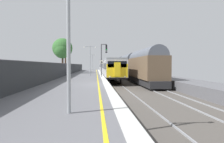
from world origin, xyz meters
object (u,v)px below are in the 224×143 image
Objects in this scene: speed_limit_sign at (102,66)px; platform_lamp_near at (68,22)px; signal_gantry at (103,56)px; background_tree_centre at (66,50)px; background_tree_left at (62,49)px; commuter_train_at_platform at (107,67)px; freight_train_adjacent_track at (124,65)px; platform_lamp_mid at (90,58)px; platform_lamp_far at (93,61)px.

platform_lamp_near is (-1.78, -20.11, 1.64)m from speed_limit_sign.
signal_gantry is 0.72× the size of background_tree_centre.
platform_lamp_near is 0.73× the size of background_tree_left.
platform_lamp_near is (-2.14, -24.87, -0.06)m from signal_gantry.
signal_gantry is at bearing -96.80° from commuter_train_at_platform.
signal_gantry is (-5.49, -12.98, 1.62)m from freight_train_adjacent_track.
platform_lamp_mid reaches higher than freight_train_adjacent_track.
signal_gantry is 0.71× the size of background_tree_left.
platform_lamp_far is (-0.00, 48.46, -0.31)m from platform_lamp_near.
platform_lamp_near is at bearing -101.39° from freight_train_adjacent_track.
background_tree_left is (-7.84, 13.54, 3.55)m from speed_limit_sign.
speed_limit_sign is 0.51× the size of platform_lamp_far.
background_tree_left is 8.15m from background_tree_centre.
speed_limit_sign is at bearing -94.36° from signal_gantry.
freight_train_adjacent_track is 10.69× the size of platform_lamp_mid.
platform_lamp_mid is at bearing 90.00° from platform_lamp_near.
freight_train_adjacent_track reaches higher than commuter_train_at_platform.
platform_lamp_mid reaches higher than commuter_train_at_platform.
background_tree_centre is at bearing 110.82° from platform_lamp_mid.
commuter_train_at_platform is 0.81× the size of freight_train_adjacent_track.
background_tree_centre is (-8.44, 21.65, 4.05)m from speed_limit_sign.
background_tree_centre is at bearing 164.69° from freight_train_adjacent_track.
signal_gantry is 2.15× the size of speed_limit_sign.
platform_lamp_near is at bearing -90.00° from platform_lamp_mid.
platform_lamp_far is at bearing 93.58° from speed_limit_sign.
speed_limit_sign is 23.59m from background_tree_centre.
speed_limit_sign is at bearing -66.70° from platform_lamp_mid.
platform_lamp_mid is 1.00× the size of platform_lamp_far.
platform_lamp_near reaches higher than signal_gantry.
platform_lamp_mid is at bearing -163.22° from signal_gantry.
platform_lamp_mid is 11.42m from background_tree_left.
freight_train_adjacent_track is at bearing 7.84° from commuter_train_at_platform.
platform_lamp_far is 9.83m from background_tree_centre.
background_tree_left is at bearing 120.08° from speed_limit_sign.
speed_limit_sign is at bearing -68.70° from background_tree_centre.
background_tree_left is (-6.07, 33.65, 1.91)m from platform_lamp_near.
platform_lamp_far is (-3.62, 11.16, 1.63)m from commuter_train_at_platform.
background_tree_centre is at bearing -134.87° from platform_lamp_far.
commuter_train_at_platform is 12.03m from background_tree_centre.
platform_lamp_mid is 0.65× the size of background_tree_left.
signal_gantry is 1.09× the size of platform_lamp_far.
platform_lamp_near is 24.23m from platform_lamp_mid.
platform_lamp_mid reaches higher than speed_limit_sign.
freight_train_adjacent_track is at bearing 71.75° from speed_limit_sign.
platform_lamp_near reaches higher than platform_lamp_far.
platform_lamp_far is (-2.14, 23.58, -0.38)m from signal_gantry.
background_tree_left reaches higher than platform_lamp_far.
platform_lamp_near is at bearing -90.00° from platform_lamp_far.
signal_gantry is at bearing 85.64° from speed_limit_sign.
commuter_train_at_platform is 12.67m from signal_gantry.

